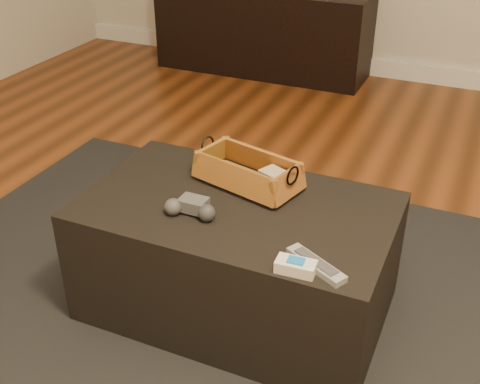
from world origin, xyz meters
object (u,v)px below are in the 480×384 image
at_px(ottoman, 237,257).
at_px(tv_remote, 241,178).
at_px(wicker_basket, 248,173).
at_px(cream_gadget, 296,266).
at_px(game_controller, 191,208).
at_px(silver_remote, 316,264).
at_px(media_cabinet, 263,31).

relative_size(ottoman, tv_remote, 5.27).
bearing_deg(wicker_basket, cream_gadget, -51.74).
bearing_deg(tv_remote, game_controller, -95.62).
relative_size(game_controller, silver_remote, 0.88).
bearing_deg(silver_remote, media_cabinet, 114.72).
xyz_separation_m(wicker_basket, game_controller, (-0.08, -0.25, -0.02)).
bearing_deg(wicker_basket, game_controller, -108.26).
relative_size(silver_remote, cream_gadget, 1.74).
relative_size(media_cabinet, game_controller, 8.63).
xyz_separation_m(game_controller, cream_gadget, (0.39, -0.14, -0.01)).
bearing_deg(silver_remote, ottoman, 147.02).
distance_m(ottoman, cream_gadget, 0.45).
relative_size(wicker_basket, game_controller, 2.30).
xyz_separation_m(media_cabinet, game_controller, (0.78, -2.54, 0.17)).
distance_m(wicker_basket, game_controller, 0.26).
bearing_deg(game_controller, ottoman, 49.27).
distance_m(media_cabinet, cream_gadget, 2.92).
relative_size(wicker_basket, cream_gadget, 3.52).
relative_size(tv_remote, silver_remote, 0.98).
bearing_deg(ottoman, cream_gadget, -41.60).
distance_m(ottoman, tv_remote, 0.27).
xyz_separation_m(silver_remote, cream_gadget, (-0.04, -0.04, 0.01)).
height_order(wicker_basket, cream_gadget, wicker_basket).
relative_size(wicker_basket, silver_remote, 2.03).
relative_size(tv_remote, wicker_basket, 0.48).
relative_size(ottoman, silver_remote, 5.16).
height_order(media_cabinet, tv_remote, media_cabinet).
height_order(ottoman, cream_gadget, cream_gadget).
height_order(wicker_basket, silver_remote, wicker_basket).
bearing_deg(game_controller, media_cabinet, 107.06).
bearing_deg(cream_gadget, wicker_basket, 128.26).
distance_m(media_cabinet, game_controller, 2.66).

